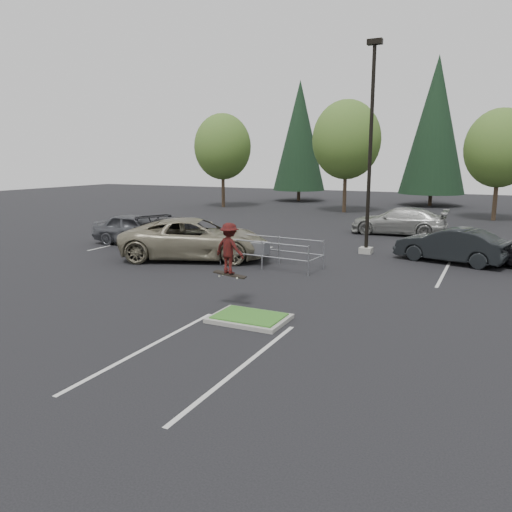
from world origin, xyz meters
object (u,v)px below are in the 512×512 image
at_px(conif_b, 435,126).
at_px(car_r_charc, 451,245).
at_px(decid_c, 499,151).
at_px(cart_corral, 261,248).
at_px(light_pole, 370,161).
at_px(decid_a, 223,149).
at_px(car_l_grey, 137,229).
at_px(car_far_silver, 399,221).
at_px(car_l_black, 180,236).
at_px(decid_b, 346,142).
at_px(skateboarder, 230,249).
at_px(conif_a, 300,136).
at_px(car_l_tan, 193,239).

height_order(conif_b, car_r_charc, conif_b).
distance_m(decid_c, cart_corral, 24.86).
distance_m(light_pole, conif_b, 28.69).
bearing_deg(decid_a, car_l_grey, -72.76).
bearing_deg(car_l_grey, car_far_silver, -53.43).
bearing_deg(car_l_black, decid_a, 47.46).
bearing_deg(decid_b, decid_a, -177.61).
distance_m(light_pole, car_r_charc, 5.51).
bearing_deg(car_r_charc, light_pole, -83.23).
bearing_deg(decid_b, car_far_silver, -59.21).
distance_m(decid_b, skateboarder, 30.21).
height_order(decid_b, skateboarder, decid_b).
relative_size(conif_b, cart_corral, 3.20).
height_order(decid_a, skateboarder, decid_a).
distance_m(conif_a, skateboarder, 41.38).
distance_m(decid_b, cart_corral, 24.21).
relative_size(light_pole, conif_b, 0.70).
height_order(conif_a, car_l_tan, conif_a).
bearing_deg(car_l_tan, decid_c, -50.16).
distance_m(decid_c, car_l_black, 26.22).
height_order(skateboarder, car_r_charc, skateboarder).
bearing_deg(conif_b, conif_a, -177.95).
bearing_deg(conif_a, conif_b, 2.05).
height_order(light_pole, cart_corral, light_pole).
relative_size(decid_c, car_l_grey, 1.67).
bearing_deg(decid_a, decid_b, 2.39).
bearing_deg(skateboarder, cart_corral, -63.28).
height_order(light_pole, decid_c, light_pole).
distance_m(decid_a, car_far_silver, 22.22).
bearing_deg(light_pole, car_l_tan, -144.46).
height_order(car_r_charc, car_far_silver, car_far_silver).
height_order(decid_b, cart_corral, decid_b).
bearing_deg(decid_c, car_l_black, -122.76).
height_order(car_l_tan, car_l_grey, car_l_tan).
relative_size(conif_b, car_far_silver, 2.49).
relative_size(conif_a, car_r_charc, 2.68).
relative_size(decid_a, car_far_silver, 1.53).
bearing_deg(car_l_grey, decid_c, -42.93).
relative_size(car_l_tan, car_l_grey, 1.37).
bearing_deg(decid_a, car_r_charc, -39.47).
relative_size(car_l_grey, car_r_charc, 1.04).
bearing_deg(car_r_charc, decid_a, -115.58).
bearing_deg(conif_b, car_l_black, -103.87).
xyz_separation_m(decid_a, conif_a, (4.01, 9.97, 1.52)).
xyz_separation_m(skateboarder, car_l_black, (-6.80, 7.09, -1.03)).
bearing_deg(decid_b, decid_c, -3.34).
distance_m(car_l_grey, car_far_silver, 15.89).
bearing_deg(car_far_silver, decid_b, -151.06).
bearing_deg(car_r_charc, car_far_silver, -140.14).
distance_m(conif_b, car_r_charc, 30.18).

